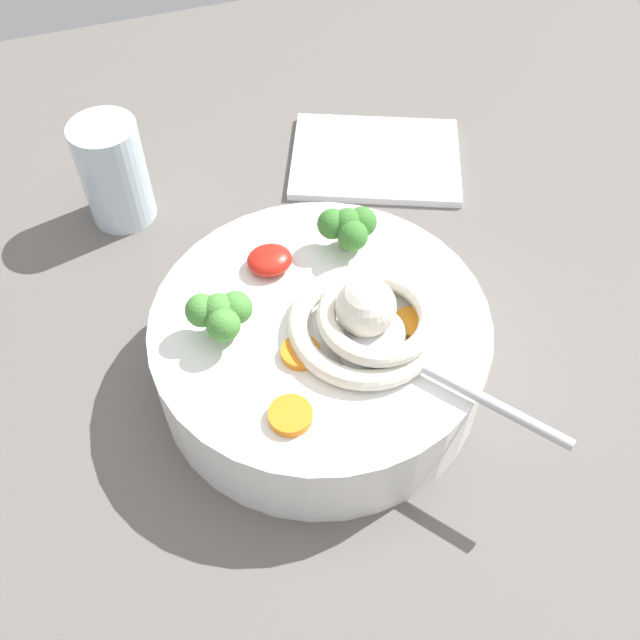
# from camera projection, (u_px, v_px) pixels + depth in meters

# --- Properties ---
(table_slab) EXTENTS (1.20, 1.20, 0.04)m
(table_slab) POSITION_uv_depth(u_px,v_px,m) (308.00, 398.00, 0.60)
(table_slab) COLOR #5B5651
(table_slab) RESTS_ON ground
(soup_bowl) EXTENTS (0.25, 0.25, 0.07)m
(soup_bowl) POSITION_uv_depth(u_px,v_px,m) (320.00, 347.00, 0.56)
(soup_bowl) COLOR white
(soup_bowl) RESTS_ON table_slab
(noodle_pile) EXTENTS (0.12, 0.12, 0.05)m
(noodle_pile) POSITION_uv_depth(u_px,v_px,m) (368.00, 319.00, 0.52)
(noodle_pile) COLOR silver
(noodle_pile) RESTS_ON soup_bowl
(soup_spoon) EXTENTS (0.13, 0.16, 0.02)m
(soup_spoon) POSITION_uv_depth(u_px,v_px,m) (389.00, 349.00, 0.51)
(soup_spoon) COLOR #B7B7BC
(soup_spoon) RESTS_ON soup_bowl
(chili_sauce_dollop) EXTENTS (0.04, 0.03, 0.02)m
(chili_sauce_dollop) POSITION_uv_depth(u_px,v_px,m) (270.00, 260.00, 0.56)
(chili_sauce_dollop) COLOR red
(chili_sauce_dollop) RESTS_ON soup_bowl
(broccoli_floret_center) EXTENTS (0.05, 0.04, 0.04)m
(broccoli_floret_center) POSITION_uv_depth(u_px,v_px,m) (349.00, 227.00, 0.56)
(broccoli_floret_center) COLOR #7A9E60
(broccoli_floret_center) RESTS_ON soup_bowl
(broccoli_floret_near_spoon) EXTENTS (0.05, 0.04, 0.04)m
(broccoli_floret_near_spoon) POSITION_uv_depth(u_px,v_px,m) (220.00, 314.00, 0.51)
(broccoli_floret_near_spoon) COLOR #7A9E60
(broccoli_floret_near_spoon) RESTS_ON soup_bowl
(carrot_slice_beside_chili) EXTENTS (0.03, 0.03, 0.01)m
(carrot_slice_beside_chili) POSITION_uv_depth(u_px,v_px,m) (411.00, 323.00, 0.53)
(carrot_slice_beside_chili) COLOR orange
(carrot_slice_beside_chili) RESTS_ON soup_bowl
(carrot_slice_right) EXTENTS (0.03, 0.03, 0.01)m
(carrot_slice_right) POSITION_uv_depth(u_px,v_px,m) (301.00, 352.00, 0.51)
(carrot_slice_right) COLOR orange
(carrot_slice_right) RESTS_ON soup_bowl
(carrot_slice_beside_noodles) EXTENTS (0.03, 0.03, 0.01)m
(carrot_slice_beside_noodles) POSITION_uv_depth(u_px,v_px,m) (290.00, 416.00, 0.48)
(carrot_slice_beside_noodles) COLOR orange
(carrot_slice_beside_noodles) RESTS_ON soup_bowl
(drinking_glass) EXTENTS (0.06, 0.06, 0.10)m
(drinking_glass) POSITION_uv_depth(u_px,v_px,m) (114.00, 173.00, 0.67)
(drinking_glass) COLOR silver
(drinking_glass) RESTS_ON table_slab
(folded_napkin) EXTENTS (0.21, 0.19, 0.01)m
(folded_napkin) POSITION_uv_depth(u_px,v_px,m) (376.00, 158.00, 0.75)
(folded_napkin) COLOR white
(folded_napkin) RESTS_ON table_slab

